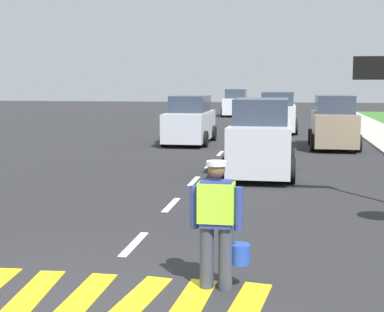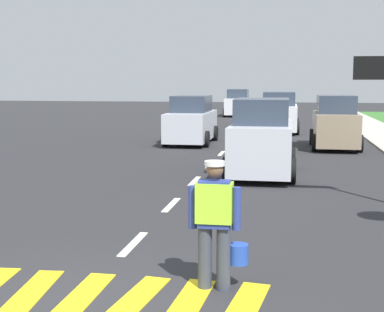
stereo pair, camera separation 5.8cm
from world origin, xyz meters
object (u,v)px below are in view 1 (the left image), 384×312
Objects in this scene: car_oncoming_third at (236,104)px; car_parked_far at (334,124)px; car_outgoing_ahead at (261,140)px; road_worker at (218,218)px; car_outgoing_far at (277,114)px; car_oncoming_second at (190,121)px.

car_parked_far is at bearing -74.34° from car_oncoming_third.
road_worker is at bearing -90.75° from car_outgoing_ahead.
car_outgoing_far is at bearing 89.19° from car_outgoing_ahead.
car_outgoing_ahead is (0.12, 9.07, 0.09)m from road_worker.
car_parked_far is at bearing -7.86° from car_oncoming_second.
car_oncoming_third is at bearing 96.69° from car_outgoing_ahead.
car_outgoing_far reaches higher than car_oncoming_second.
car_outgoing_ahead is 1.01× the size of car_oncoming_third.
road_worker is 0.42× the size of car_oncoming_third.
car_outgoing_far reaches higher than road_worker.
car_oncoming_third is (-3.16, 37.01, 0.04)m from road_worker.
car_outgoing_far is (0.32, 23.11, 0.06)m from road_worker.
car_oncoming_second is (-6.01, 0.83, -0.03)m from car_parked_far.
car_oncoming_second is (-3.33, 17.01, 0.03)m from road_worker.
car_outgoing_ahead is at bearing -109.79° from car_parked_far.
car_outgoing_far is 1.09× the size of car_oncoming_third.
car_parked_far is (5.84, -20.83, 0.01)m from car_oncoming_third.
car_oncoming_second is at bearing -120.89° from car_outgoing_far.
car_oncoming_third is (-3.47, 13.90, -0.02)m from car_outgoing_far.
car_oncoming_third is 0.91× the size of car_oncoming_second.
car_outgoing_ahead reaches higher than car_oncoming_second.
car_oncoming_second is at bearing 113.46° from car_outgoing_ahead.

